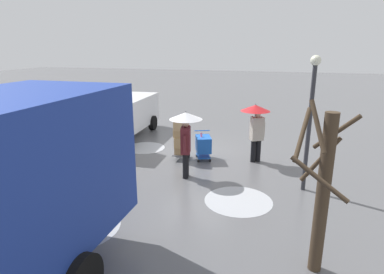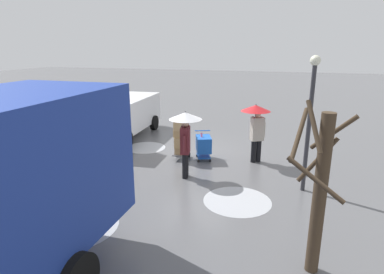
% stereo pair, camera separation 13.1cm
% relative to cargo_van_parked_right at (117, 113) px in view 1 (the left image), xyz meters
% --- Properties ---
extents(ground_plane, '(90.00, 90.00, 0.00)m').
position_rel_cargo_van_parked_right_xyz_m(ground_plane, '(-4.07, 1.08, -1.18)').
color(ground_plane, '#5B5B5E').
extents(slush_patch_near_cluster, '(1.86, 1.86, 0.01)m').
position_rel_cargo_van_parked_right_xyz_m(slush_patch_near_cluster, '(-6.19, 4.67, -1.18)').
color(slush_patch_near_cluster, '#ADAFB5').
rests_on(slush_patch_near_cluster, ground).
extents(slush_patch_under_van, '(2.06, 2.06, 0.01)m').
position_rel_cargo_van_parked_right_xyz_m(slush_patch_under_van, '(-2.74, 7.08, -1.18)').
color(slush_patch_under_van, '#ADAFB5').
rests_on(slush_patch_under_van, ground).
extents(slush_patch_mid_street, '(1.63, 1.63, 0.01)m').
position_rel_cargo_van_parked_right_xyz_m(slush_patch_mid_street, '(-1.75, 0.97, -1.18)').
color(slush_patch_mid_street, '#ADAFB5').
rests_on(slush_patch_mid_street, ground).
extents(cargo_van_parked_right, '(2.43, 5.45, 2.60)m').
position_rel_cargo_van_parked_right_xyz_m(cargo_van_parked_right, '(0.00, 0.00, 0.00)').
color(cargo_van_parked_right, white).
rests_on(cargo_van_parked_right, ground).
extents(shopping_cart_vendor, '(0.81, 0.96, 1.04)m').
position_rel_cargo_van_parked_right_xyz_m(shopping_cart_vendor, '(-4.43, 1.67, -0.61)').
color(shopping_cart_vendor, '#1951B2').
rests_on(shopping_cart_vendor, ground).
extents(hand_dolly_boxes, '(0.54, 0.72, 1.49)m').
position_rel_cargo_van_parked_right_xyz_m(hand_dolly_boxes, '(-3.62, 1.91, -0.33)').
color(hand_dolly_boxes, '#515156').
rests_on(hand_dolly_boxes, ground).
extents(pedestrian_pink_side, '(1.04, 1.04, 2.15)m').
position_rel_cargo_van_parked_right_xyz_m(pedestrian_pink_side, '(-4.30, 3.42, 0.41)').
color(pedestrian_pink_side, black).
rests_on(pedestrian_pink_side, ground).
extents(pedestrian_black_side, '(1.04, 1.04, 2.15)m').
position_rel_cargo_van_parked_right_xyz_m(pedestrian_black_side, '(-6.27, 1.39, 0.41)').
color(pedestrian_black_side, black).
rests_on(pedestrian_black_side, ground).
extents(bare_tree_near, '(1.13, 1.21, 3.22)m').
position_rel_cargo_van_parked_right_xyz_m(bare_tree_near, '(-7.96, 7.05, 0.48)').
color(bare_tree_near, '#423323').
rests_on(bare_tree_near, ground).
extents(street_lamp, '(0.28, 0.28, 3.86)m').
position_rel_cargo_van_parked_right_xyz_m(street_lamp, '(-7.91, 3.41, 1.19)').
color(street_lamp, '#2D2D33').
rests_on(street_lamp, ground).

